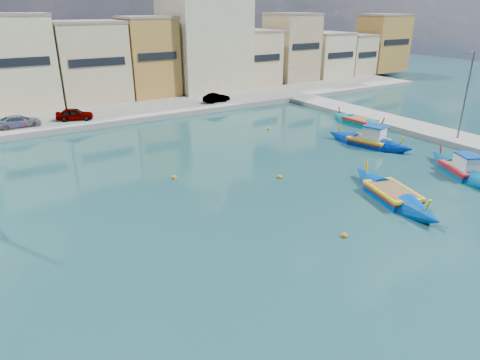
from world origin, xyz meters
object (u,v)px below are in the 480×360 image
object	(u,v)px
quay_street_lamp	(466,95)
luzzu_blue_south	(392,196)
church_block	(204,30)
luzzu_cyan_mid	(359,122)
luzzu_turquoise_cabin	(462,171)
luzzu_blue_cabin	(369,142)

from	to	relation	value
quay_street_lamp	luzzu_blue_south	size ratio (longest dim) A/B	0.87
church_block	quay_street_lamp	world-z (taller)	church_block
luzzu_cyan_mid	luzzu_turquoise_cabin	bearing A→B (deg)	-107.39
luzzu_blue_cabin	luzzu_blue_south	size ratio (longest dim) A/B	0.91
luzzu_turquoise_cabin	luzzu_cyan_mid	bearing A→B (deg)	72.61
luzzu_blue_cabin	luzzu_blue_south	distance (m)	11.42
luzzu_cyan_mid	quay_street_lamp	bearing A→B (deg)	-75.24
luzzu_turquoise_cabin	church_block	bearing A→B (deg)	90.87
luzzu_cyan_mid	luzzu_blue_south	world-z (taller)	luzzu_blue_south
quay_street_lamp	luzzu_blue_south	distance (m)	15.96
luzzu_turquoise_cabin	luzzu_cyan_mid	distance (m)	14.75
luzzu_blue_cabin	church_block	bearing A→B (deg)	90.47
church_block	quay_street_lamp	bearing A→B (deg)	-77.65
luzzu_blue_cabin	luzzu_turquoise_cabin	bearing A→B (deg)	-87.68
luzzu_turquoise_cabin	luzzu_blue_cabin	xyz separation A→B (m)	(-0.34, 8.49, 0.03)
quay_street_lamp	luzzu_turquoise_cabin	xyz separation A→B (m)	(-6.85, -4.80, -4.02)
luzzu_turquoise_cabin	luzzu_cyan_mid	world-z (taller)	luzzu_turquoise_cabin
quay_street_lamp	luzzu_blue_south	world-z (taller)	quay_street_lamp
luzzu_cyan_mid	luzzu_blue_south	size ratio (longest dim) A/B	0.88
luzzu_blue_cabin	luzzu_blue_south	world-z (taller)	luzzu_blue_cabin
church_block	luzzu_cyan_mid	size ratio (longest dim) A/B	2.36
luzzu_turquoise_cabin	luzzu_blue_cabin	world-z (taller)	luzzu_blue_cabin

